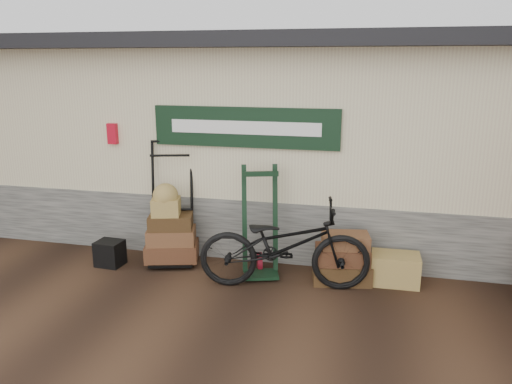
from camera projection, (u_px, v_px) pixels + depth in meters
ground at (249, 291)px, 6.32m from camera, size 80.00×80.00×0.00m
station_building at (288, 135)px, 8.49m from camera, size 14.40×4.10×3.20m
porter_trolley at (172, 201)px, 7.14m from camera, size 1.03×0.88×1.77m
green_barrow at (260, 222)px, 6.67m from camera, size 0.65×0.60×1.50m
suitcase_stack at (342, 257)px, 6.54m from camera, size 0.82×0.60×0.67m
wicker_hamper at (395, 269)px, 6.51m from camera, size 0.62×0.41×0.40m
black_trunk at (110, 253)px, 7.09m from camera, size 0.38×0.33×0.36m
bicycle at (284, 241)px, 6.29m from camera, size 1.09×2.26×1.26m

